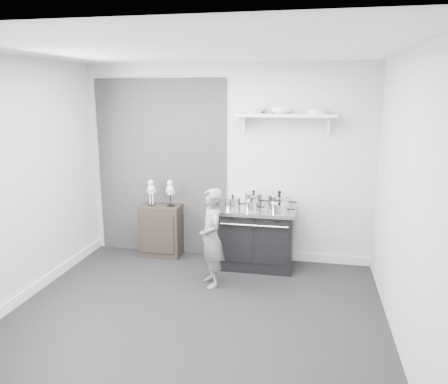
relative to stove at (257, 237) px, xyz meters
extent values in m
plane|color=black|center=(-0.48, -1.48, -0.41)|extent=(4.00, 4.00, 0.00)
cube|color=silver|center=(-0.48, 0.32, 0.94)|extent=(4.00, 0.02, 2.70)
cube|color=silver|center=(-0.48, -3.28, 0.94)|extent=(4.00, 0.02, 2.70)
cube|color=silver|center=(-2.48, -1.48, 0.94)|extent=(0.02, 3.60, 2.70)
cube|color=silver|center=(1.52, -1.48, 0.94)|extent=(0.02, 3.60, 2.70)
cube|color=silver|center=(-0.48, -1.48, 2.29)|extent=(4.00, 3.60, 0.02)
cube|color=black|center=(-1.43, 0.31, 0.84)|extent=(1.90, 0.02, 2.50)
cube|color=silver|center=(0.52, 0.30, -0.35)|extent=(2.00, 0.03, 0.12)
cube|color=silver|center=(-2.46, -1.48, -0.35)|extent=(0.03, 3.60, 0.12)
cube|color=silver|center=(0.32, 0.19, 1.61)|extent=(1.30, 0.26, 0.04)
cube|color=silver|center=(-0.23, 0.26, 1.49)|extent=(0.03, 0.12, 0.20)
cube|color=silver|center=(0.87, 0.26, 1.49)|extent=(0.03, 0.12, 0.20)
cube|color=black|center=(0.00, 0.00, -0.03)|extent=(0.95, 0.57, 0.76)
cube|color=silver|center=(0.00, 0.00, 0.38)|extent=(1.01, 0.61, 0.05)
cube|color=black|center=(-0.23, -0.28, -0.01)|extent=(0.40, 0.02, 0.50)
cube|color=black|center=(0.23, -0.28, -0.01)|extent=(0.40, 0.02, 0.50)
cylinder|color=silver|center=(0.00, -0.31, 0.26)|extent=(0.86, 0.02, 0.02)
cylinder|color=black|center=(-0.29, -0.30, 0.34)|extent=(0.04, 0.03, 0.04)
cylinder|color=black|center=(0.00, -0.30, 0.34)|extent=(0.04, 0.03, 0.04)
cylinder|color=black|center=(0.29, -0.30, 0.34)|extent=(0.04, 0.03, 0.04)
cube|color=black|center=(-1.40, 0.13, -0.04)|extent=(0.57, 0.33, 0.74)
imported|color=slate|center=(-0.46, -0.69, 0.20)|extent=(0.46, 0.52, 1.21)
cylinder|color=silver|center=(-0.32, -0.07, 0.47)|extent=(0.21, 0.21, 0.14)
cylinder|color=silver|center=(-0.32, -0.07, 0.55)|extent=(0.21, 0.21, 0.01)
sphere|color=black|center=(-0.32, -0.07, 0.57)|extent=(0.04, 0.04, 0.04)
cylinder|color=black|center=(-0.18, -0.07, 0.47)|extent=(0.10, 0.02, 0.02)
cylinder|color=silver|center=(-0.07, 0.11, 0.48)|extent=(0.23, 0.23, 0.17)
cylinder|color=silver|center=(-0.07, 0.11, 0.58)|extent=(0.24, 0.24, 0.01)
sphere|color=black|center=(-0.07, 0.11, 0.60)|extent=(0.04, 0.04, 0.04)
cylinder|color=black|center=(0.09, 0.11, 0.48)|extent=(0.10, 0.02, 0.02)
cylinder|color=silver|center=(0.28, 0.12, 0.48)|extent=(0.30, 0.30, 0.16)
cylinder|color=silver|center=(0.28, 0.12, 0.57)|extent=(0.31, 0.31, 0.01)
sphere|color=black|center=(0.28, 0.12, 0.60)|extent=(0.05, 0.05, 0.05)
cylinder|color=black|center=(0.46, 0.12, 0.48)|extent=(0.10, 0.02, 0.02)
cylinder|color=silver|center=(0.30, -0.17, 0.46)|extent=(0.22, 0.22, 0.11)
cylinder|color=silver|center=(0.30, -0.17, 0.52)|extent=(0.23, 0.23, 0.01)
sphere|color=black|center=(0.30, -0.17, 0.55)|extent=(0.04, 0.04, 0.04)
cylinder|color=black|center=(0.45, -0.17, 0.46)|extent=(0.10, 0.02, 0.02)
cylinder|color=silver|center=(-0.06, -0.13, 0.46)|extent=(0.17, 0.17, 0.12)
cylinder|color=silver|center=(-0.06, -0.13, 0.53)|extent=(0.18, 0.18, 0.01)
sphere|color=black|center=(-0.06, -0.13, 0.55)|extent=(0.03, 0.03, 0.03)
cylinder|color=black|center=(0.06, -0.13, 0.46)|extent=(0.10, 0.02, 0.02)
imported|color=white|center=(-0.09, 0.19, 1.67)|extent=(0.31, 0.31, 0.08)
imported|color=white|center=(0.26, 0.19, 1.67)|extent=(0.26, 0.26, 0.08)
cylinder|color=silver|center=(0.72, 0.19, 1.66)|extent=(0.26, 0.26, 0.06)
camera|label=1|loc=(0.66, -5.55, 1.90)|focal=35.00mm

